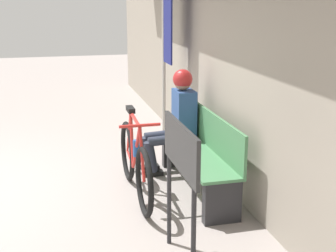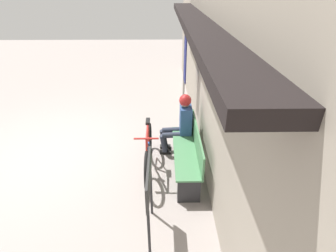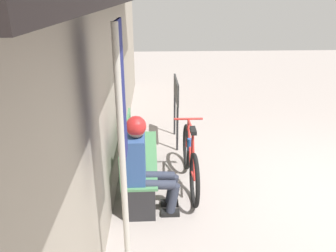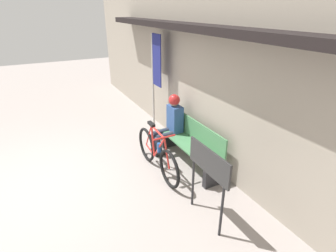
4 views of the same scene
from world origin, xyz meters
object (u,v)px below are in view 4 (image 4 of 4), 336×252
Objects in this scene: person_seated at (171,120)px; banner_pole at (155,70)px; signboard at (208,168)px; bicycle at (157,154)px; park_bench_near at (191,145)px.

person_seated is 0.54× the size of banner_pole.
signboard is (2.99, -0.64, -0.65)m from banner_pole.
signboard reaches higher than bicycle.
park_bench_near is at bearing 155.60° from signboard.
banner_pole is (-0.98, 0.12, 0.81)m from person_seated.
banner_pole is (-1.59, 0.73, 1.14)m from bicycle.
person_seated is at bearing -170.23° from park_bench_near.
park_bench_near is at bearing -0.51° from banner_pole.
person_seated reaches higher than bicycle.
banner_pole is 3.12m from signboard.
bicycle is 0.92m from person_seated.
bicycle is 1.49m from signboard.
bicycle is 1.33× the size of person_seated.
park_bench_near is 0.72m from bicycle.
bicycle is at bearing -45.40° from person_seated.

